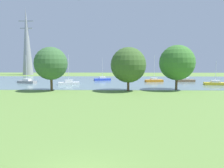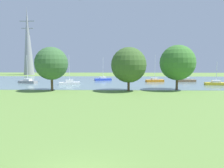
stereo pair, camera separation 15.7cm
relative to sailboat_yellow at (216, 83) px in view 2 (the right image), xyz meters
The scene contains 12 objects.
ground_plane 29.72m from the sailboat_yellow, 144.50° to the right, with size 160.00×160.00×0.00m, color olive.
water_surface 26.47m from the sailboat_yellow, 156.05° to the left, with size 140.00×40.00×0.02m, color slate.
sailboat_yellow is the anchor object (origin of this frame).
sailboat_brown 9.13m from the sailboat_yellow, 115.61° to the left, with size 4.88×1.79×7.65m.
sailboat_orange 14.71m from the sailboat_yellow, 148.44° to the left, with size 4.98×2.29×7.24m.
sailboat_gray 45.27m from the sailboat_yellow, behind, with size 5.03×2.80×7.03m.
sailboat_white 33.74m from the sailboat_yellow, behind, with size 5.03×2.82×6.93m.
sailboat_blue 29.26m from the sailboat_yellow, 155.97° to the left, with size 5.03×2.90×6.70m.
tree_mid_shore 36.18m from the sailboat_yellow, 163.78° to the right, with size 5.96×5.96×7.93m.
tree_west_far 23.20m from the sailboat_yellow, 153.81° to the right, with size 6.37×6.37×7.87m.
tree_east_far 14.94m from the sailboat_yellow, 143.13° to the right, with size 6.53×6.53×8.36m.
electricity_pylon 74.93m from the sailboat_yellow, 146.38° to the left, with size 6.40×4.40×28.71m.
Camera 2 is at (1.78, -7.03, 4.95)m, focal length 32.25 mm.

